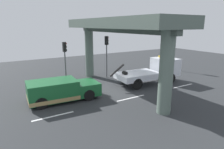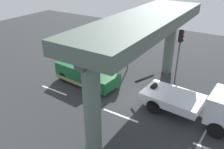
{
  "view_description": "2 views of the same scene",
  "coord_description": "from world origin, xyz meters",
  "views": [
    {
      "loc": [
        -8.71,
        -13.78,
        5.5
      ],
      "look_at": [
        -0.54,
        -0.41,
        1.54
      ],
      "focal_mm": 31.44,
      "sensor_mm": 36.0,
      "label": 1
    },
    {
      "loc": [
        6.03,
        -12.88,
        9.12
      ],
      "look_at": [
        -1.96,
        -0.28,
        1.59
      ],
      "focal_mm": 36.59,
      "sensor_mm": 36.0,
      "label": 2
    }
  ],
  "objects": [
    {
      "name": "lane_stripe_mid",
      "position": [
        0.0,
        -2.36,
        0.0
      ],
      "size": [
        2.6,
        0.16,
        0.01
      ],
      "primitive_type": "cube",
      "color": "silver",
      "rests_on": "ground"
    },
    {
      "name": "tow_truck_white",
      "position": [
        4.48,
        -0.05,
        1.2
      ],
      "size": [
        7.32,
        2.79,
        2.46
      ],
      "color": "silver",
      "rests_on": "ground"
    },
    {
      "name": "overpass_structure",
      "position": [
        0.22,
        0.0,
        5.1
      ],
      "size": [
        3.6,
        13.09,
        6.04
      ],
      "color": "#596B60",
      "rests_on": "ground"
    },
    {
      "name": "lane_stripe_west",
      "position": [
        -6.0,
        -2.36,
        0.0
      ],
      "size": [
        2.6,
        0.16,
        0.01
      ],
      "primitive_type": "cube",
      "color": "silver",
      "rests_on": "ground"
    },
    {
      "name": "traffic_light_mid",
      "position": [
        10.02,
        4.0,
        3.33
      ],
      "size": [
        0.39,
        0.32,
        4.59
      ],
      "color": "#515456",
      "rests_on": "ground"
    },
    {
      "name": "traffic_light_near",
      "position": [
        -2.98,
        4.0,
        2.92
      ],
      "size": [
        0.39,
        0.32,
        3.99
      ],
      "color": "#515456",
      "rests_on": "ground"
    },
    {
      "name": "lane_stripe_east",
      "position": [
        6.0,
        -2.36,
        0.0
      ],
      "size": [
        2.6,
        0.16,
        0.01
      ],
      "primitive_type": "cube",
      "color": "silver",
      "rests_on": "ground"
    },
    {
      "name": "traffic_light_far",
      "position": [
        1.52,
        4.0,
        3.2
      ],
      "size": [
        0.39,
        0.32,
        4.4
      ],
      "color": "#515456",
      "rests_on": "ground"
    },
    {
      "name": "towed_van_green",
      "position": [
        -4.76,
        0.0,
        0.78
      ],
      "size": [
        5.33,
        2.52,
        1.58
      ],
      "color": "#195B2D",
      "rests_on": "ground"
    },
    {
      "name": "ground_plane",
      "position": [
        0.0,
        0.0,
        -0.05
      ],
      "size": [
        60.0,
        40.0,
        0.1
      ],
      "primitive_type": "cube",
      "color": "#2D3033"
    }
  ]
}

